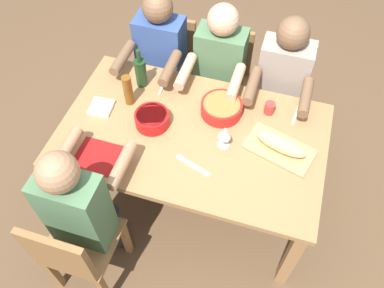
% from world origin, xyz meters
% --- Properties ---
extents(ground_plane, '(8.00, 8.00, 0.00)m').
position_xyz_m(ground_plane, '(0.00, 0.00, 0.00)').
color(ground_plane, brown).
extents(dining_table, '(1.63, 0.98, 0.74)m').
position_xyz_m(dining_table, '(0.00, 0.00, 0.65)').
color(dining_table, '#9E7044').
rests_on(dining_table, ground_plane).
extents(chair_far_right, '(0.40, 0.40, 0.85)m').
position_xyz_m(chair_far_right, '(0.45, 0.81, 0.48)').
color(chair_far_right, olive).
rests_on(chair_far_right, ground_plane).
extents(diner_far_right, '(0.41, 0.53, 1.20)m').
position_xyz_m(diner_far_right, '(0.45, 0.63, 0.70)').
color(diner_far_right, '#2D2D38').
rests_on(diner_far_right, ground_plane).
extents(chair_near_center, '(0.40, 0.40, 0.85)m').
position_xyz_m(chair_near_center, '(0.00, -0.81, 0.48)').
color(chair_near_center, olive).
rests_on(chair_near_center, ground_plane).
extents(diner_near_center, '(0.41, 0.53, 1.20)m').
position_xyz_m(diner_near_center, '(0.00, -0.63, 0.70)').
color(diner_near_center, '#2D2D38').
rests_on(diner_near_center, ground_plane).
extents(chair_near_right, '(0.40, 0.40, 0.85)m').
position_xyz_m(chair_near_right, '(0.45, -0.81, 0.48)').
color(chair_near_right, olive).
rests_on(chair_near_right, ground_plane).
extents(diner_near_right, '(0.41, 0.53, 1.20)m').
position_xyz_m(diner_near_right, '(0.45, -0.63, 0.70)').
color(diner_near_right, '#2D2D38').
rests_on(diner_near_right, ground_plane).
extents(chair_near_left, '(0.40, 0.40, 0.85)m').
position_xyz_m(chair_near_left, '(-0.45, -0.81, 0.48)').
color(chair_near_left, olive).
rests_on(chair_near_left, ground_plane).
extents(diner_near_left, '(0.41, 0.53, 1.20)m').
position_xyz_m(diner_near_left, '(-0.45, -0.63, 0.70)').
color(diner_near_left, '#2D2D38').
rests_on(diner_near_left, ground_plane).
extents(serving_bowl_pasta, '(0.21, 0.21, 0.09)m').
position_xyz_m(serving_bowl_pasta, '(0.26, 0.00, 0.79)').
color(serving_bowl_pasta, red).
rests_on(serving_bowl_pasta, dining_table).
extents(serving_bowl_fruit, '(0.26, 0.26, 0.09)m').
position_xyz_m(serving_bowl_fruit, '(-0.13, -0.21, 0.79)').
color(serving_bowl_fruit, red).
rests_on(serving_bowl_fruit, dining_table).
extents(cutting_board, '(0.45, 0.32, 0.02)m').
position_xyz_m(cutting_board, '(-0.53, -0.03, 0.75)').
color(cutting_board, tan).
rests_on(cutting_board, dining_table).
extents(bread_loaf, '(0.34, 0.20, 0.09)m').
position_xyz_m(bread_loaf, '(-0.53, -0.03, 0.81)').
color(bread_loaf, tan).
rests_on(bread_loaf, cutting_board).
extents(wine_bottle, '(0.08, 0.08, 0.29)m').
position_xyz_m(wine_bottle, '(0.45, -0.31, 0.85)').
color(wine_bottle, '#193819').
rests_on(wine_bottle, dining_table).
extents(beer_bottle, '(0.06, 0.06, 0.22)m').
position_xyz_m(beer_bottle, '(0.46, -0.13, 0.85)').
color(beer_bottle, brown).
rests_on(beer_bottle, dining_table).
extents(wine_glass, '(0.08, 0.08, 0.17)m').
position_xyz_m(wine_glass, '(-0.21, 0.03, 0.86)').
color(wine_glass, silver).
rests_on(wine_glass, dining_table).
extents(placemat_far_right, '(0.32, 0.23, 0.01)m').
position_xyz_m(placemat_far_right, '(0.45, 0.33, 0.74)').
color(placemat_far_right, maroon).
rests_on(placemat_far_right, dining_table).
extents(fork_near_right, '(0.02, 0.17, 0.01)m').
position_xyz_m(fork_near_right, '(0.31, -0.33, 0.74)').
color(fork_near_right, silver).
rests_on(fork_near_right, dining_table).
extents(cup_near_left, '(0.07, 0.07, 0.08)m').
position_xyz_m(cup_near_left, '(-0.42, -0.31, 0.78)').
color(cup_near_left, red).
rests_on(cup_near_left, dining_table).
extents(fork_near_left, '(0.03, 0.17, 0.01)m').
position_xyz_m(fork_near_left, '(-0.59, -0.33, 0.74)').
color(fork_near_left, silver).
rests_on(fork_near_left, dining_table).
extents(carving_knife, '(0.23, 0.10, 0.01)m').
position_xyz_m(carving_knife, '(-0.08, 0.23, 0.74)').
color(carving_knife, silver).
rests_on(carving_knife, dining_table).
extents(napkin_stack, '(0.15, 0.15, 0.02)m').
position_xyz_m(napkin_stack, '(0.61, -0.02, 0.75)').
color(napkin_stack, white).
rests_on(napkin_stack, dining_table).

